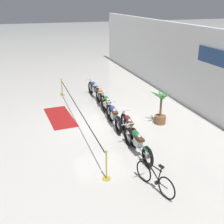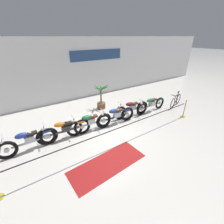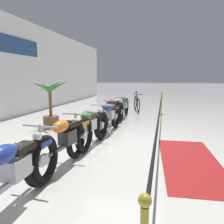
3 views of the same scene
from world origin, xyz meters
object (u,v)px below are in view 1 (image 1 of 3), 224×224
Objects in this scene: stanchion_far_left at (71,100)px; stanchion_mid_left at (106,169)px; bicycle at (155,179)px; motorcycle_blue_3 at (114,117)px; motorcycle_green_5 at (137,143)px; motorcycle_blue_0 at (95,90)px; floor_banner at (60,117)px; motorcycle_green_2 at (107,106)px; motorcycle_orange_1 at (101,98)px; motorcycle_maroon_4 at (129,127)px; potted_palm_left_of_row at (161,108)px.

stanchion_far_left is 5.82m from stanchion_mid_left.
stanchion_far_left reaches higher than bicycle.
stanchion_mid_left reaches higher than motorcycle_blue_3.
motorcycle_blue_3 is 2.58m from stanchion_far_left.
motorcycle_blue_0 is at bearing 178.41° from motorcycle_green_5.
floor_banner is (-5.58, -0.65, -0.35)m from stanchion_mid_left.
motorcycle_orange_1 is at bearing 178.20° from motorcycle_green_2.
motorcycle_blue_3 is at bearing 176.63° from bicycle.
motorcycle_orange_1 is 2.52m from floor_banner.
motorcycle_green_2 is at bearing 75.41° from floor_banner.
stanchion_far_left and stanchion_mid_left have the same top height.
motorcycle_green_5 is (4.06, -0.12, -0.00)m from motorcycle_green_2.
motorcycle_orange_1 is 3.90m from motorcycle_maroon_4.
motorcycle_blue_0 reaches higher than floor_banner.
motorcycle_maroon_4 is at bearing 171.66° from bicycle.
bicycle is 1.01× the size of potted_palm_left_of_row.
motorcycle_green_2 reaches higher than bicycle.
motorcycle_green_5 is at bearing -1.71° from motorcycle_orange_1.
motorcycle_blue_3 is 0.95× the size of motorcycle_green_5.
stanchion_mid_left is at bearing -35.00° from motorcycle_maroon_4.
motorcycle_orange_1 reaches higher than motorcycle_blue_0.
bicycle is (7.32, -0.46, -0.11)m from motorcycle_orange_1.
stanchion_mid_left is at bearing -14.82° from motorcycle_orange_1.
motorcycle_green_2 is 5.40m from stanchion_mid_left.
motorcycle_green_2 is at bearing 174.22° from motorcycle_blue_3.
motorcycle_blue_0 is at bearing 178.83° from motorcycle_orange_1.
motorcycle_blue_0 is at bearing 178.54° from motorcycle_green_2.
motorcycle_green_2 is 0.97× the size of motorcycle_green_5.
motorcycle_maroon_4 reaches higher than motorcycle_blue_0.
bicycle is 1.55m from stanchion_mid_left.
motorcycle_blue_3 is at bearing 158.02° from stanchion_mid_left.
stanchion_mid_left is at bearing -21.98° from motorcycle_blue_3.
motorcycle_green_5 is at bearing -42.76° from potted_palm_left_of_row.
potted_palm_left_of_row is (2.99, 1.96, 0.27)m from motorcycle_orange_1.
motorcycle_blue_0 is 0.81× the size of floor_banner.
potted_palm_left_of_row reaches higher than motorcycle_green_5.
bicycle is 0.58× the size of floor_banner.
motorcycle_maroon_4 is 0.97× the size of motorcycle_green_5.
motorcycle_green_5 is 1.88m from stanchion_mid_left.
stanchion_far_left is (-2.09, -1.50, 0.24)m from motorcycle_blue_3.
motorcycle_blue_0 is 1.01× the size of motorcycle_maroon_4.
motorcycle_green_2 is 1.01× the size of motorcycle_maroon_4.
motorcycle_green_5 is 2.26× the size of stanchion_mid_left.
stanchion_far_left is at bearing 105.79° from floor_banner.
stanchion_mid_left reaches higher than bicycle.
stanchion_far_left is at bearing -162.09° from motorcycle_green_5.
bicycle is (2.03, -0.30, -0.10)m from motorcycle_green_5.
floor_banner is (-1.85, -2.16, -0.48)m from motorcycle_blue_3.
stanchion_far_left is 1.00m from floor_banner.
stanchion_mid_left reaches higher than motorcycle_green_5.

